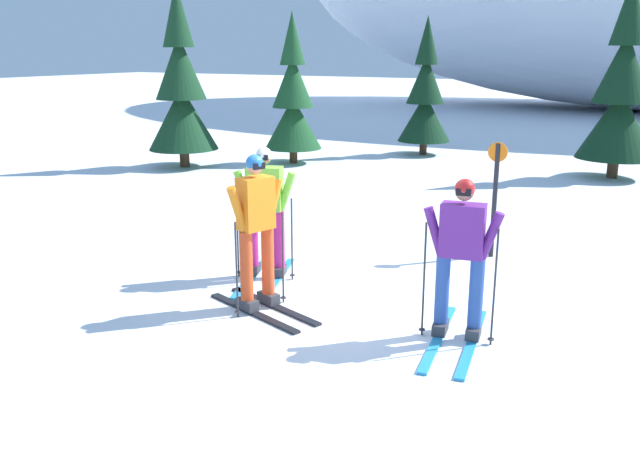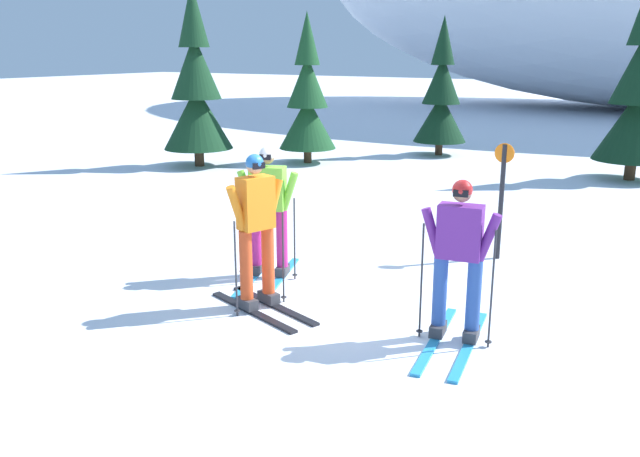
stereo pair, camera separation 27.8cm
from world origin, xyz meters
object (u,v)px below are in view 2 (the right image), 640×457
object	(u,v)px
skier_lime_jacket	(268,209)
pine_tree_far_left	(196,91)
skier_purple_jacket	(458,258)
pine_tree_far_right	(639,95)
trail_marker_post	(502,195)
pine_tree_center_left	(307,101)
pine_tree_center_right	(441,98)
skier_orange_jacket	(257,229)

from	to	relation	value
skier_lime_jacket	pine_tree_far_left	size ratio (longest dim) A/B	0.38
pine_tree_far_left	skier_purple_jacket	bearing A→B (deg)	-36.29
pine_tree_far_right	trail_marker_post	xyz separation A→B (m)	(-0.87, -7.60, -0.99)
pine_tree_center_left	pine_tree_center_right	size ratio (longest dim) A/B	1.01
skier_purple_jacket	pine_tree_center_right	xyz separation A→B (m)	(-4.80, 11.95, 0.72)
skier_orange_jacket	pine_tree_center_right	xyz separation A→B (m)	(-2.49, 12.26, 0.66)
pine_tree_far_left	pine_tree_center_left	xyz separation A→B (m)	(2.17, 1.88, -0.28)
skier_purple_jacket	skier_lime_jacket	size ratio (longest dim) A/B	1.03
pine_tree_far_left	pine_tree_far_right	bearing A→B (deg)	20.37
pine_tree_far_right	skier_purple_jacket	bearing A→B (deg)	-92.28
pine_tree_center_left	trail_marker_post	bearing A→B (deg)	-40.12
skier_purple_jacket	pine_tree_center_left	xyz separation A→B (m)	(-7.33, 8.86, 0.74)
pine_tree_center_right	pine_tree_far_right	bearing A→B (deg)	-13.91
pine_tree_center_left	pine_tree_center_right	distance (m)	4.00
skier_orange_jacket	pine_tree_center_left	world-z (taller)	pine_tree_center_left
skier_orange_jacket	trail_marker_post	xyz separation A→B (m)	(1.87, 3.37, -0.01)
pine_tree_far_right	pine_tree_center_left	bearing A→B (deg)	-166.93
skier_lime_jacket	skier_orange_jacket	world-z (taller)	skier_orange_jacket
pine_tree_center_right	trail_marker_post	distance (m)	9.93
pine_tree_center_left	trail_marker_post	world-z (taller)	pine_tree_center_left
pine_tree_far_left	pine_tree_center_left	size ratio (longest dim) A/B	1.17
skier_purple_jacket	pine_tree_center_left	size ratio (longest dim) A/B	0.46
skier_purple_jacket	skier_lime_jacket	distance (m)	2.94
skier_purple_jacket	pine_tree_far_left	size ratio (longest dim) A/B	0.40
skier_purple_jacket	pine_tree_far_right	bearing A→B (deg)	87.72
pine_tree_far_left	trail_marker_post	size ratio (longest dim) A/B	2.71
skier_orange_jacket	pine_tree_far_right	distance (m)	11.35
trail_marker_post	pine_tree_center_left	bearing A→B (deg)	139.88
skier_lime_jacket	trail_marker_post	distance (m)	3.38
skier_purple_jacket	pine_tree_far_right	size ratio (longest dim) A/B	0.39
skier_orange_jacket	trail_marker_post	world-z (taller)	skier_orange_jacket
skier_purple_jacket	pine_tree_center_right	size ratio (longest dim) A/B	0.47
skier_orange_jacket	pine_tree_center_right	bearing A→B (deg)	101.46
skier_orange_jacket	pine_tree_far_left	distance (m)	10.28
trail_marker_post	skier_lime_jacket	bearing A→B (deg)	-135.50
pine_tree_center_right	trail_marker_post	world-z (taller)	pine_tree_center_right
pine_tree_far_right	skier_lime_jacket	bearing A→B (deg)	-108.22
pine_tree_far_left	pine_tree_center_right	xyz separation A→B (m)	(4.70, 4.98, -0.30)
pine_tree_center_right	trail_marker_post	xyz separation A→B (m)	(4.35, -8.90, -0.67)
skier_orange_jacket	pine_tree_far_right	size ratio (longest dim) A/B	0.39
skier_purple_jacket	pine_tree_far_left	bearing A→B (deg)	143.71
skier_lime_jacket	pine_tree_far_left	bearing A→B (deg)	136.54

